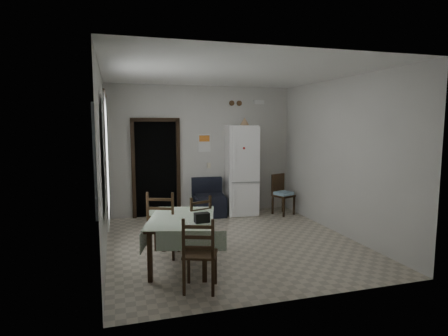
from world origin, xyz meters
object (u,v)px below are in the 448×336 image
dining_table (182,241)px  dining_chair_far_left (164,223)px  fridge (241,170)px  corner_chair (283,195)px  dining_chair_far_right (196,223)px  dining_chair_near_head (200,253)px  navy_seat (209,197)px

dining_table → dining_chair_far_left: (-0.20, 0.46, 0.17)m
fridge → corner_chair: bearing=-14.8°
corner_chair → dining_chair_far_left: dining_chair_far_left is taller
dining_chair_far_right → dining_chair_near_head: 1.44m
dining_chair_far_right → fridge: bearing=-142.3°
corner_chair → dining_chair_far_left: bearing=-169.2°
corner_chair → dining_chair_near_head: size_ratio=0.96×
navy_seat → dining_chair_near_head: size_ratio=0.88×
dining_table → fridge: bearing=71.8°
navy_seat → dining_chair_near_head: dining_chair_near_head is taller
dining_chair_far_left → dining_chair_far_right: (0.53, 0.08, -0.06)m
fridge → dining_chair_near_head: bearing=-109.5°
navy_seat → dining_table: (-1.11, -2.71, -0.06)m
dining_chair_near_head → fridge: bearing=-95.9°
navy_seat → dining_chair_near_head: (-1.03, -3.59, 0.06)m
dining_table → navy_seat: bearing=83.9°
navy_seat → dining_chair_near_head: bearing=-100.8°
dining_chair_far_right → dining_chair_far_left: bearing=-8.2°
corner_chair → dining_chair_far_right: bearing=-165.2°
fridge → corner_chair: (0.90, -0.36, -0.55)m
fridge → navy_seat: bearing=-173.2°
dining_table → dining_chair_near_head: bearing=-69.2°
navy_seat → dining_chair_near_head: 3.74m
dining_chair_far_right → dining_chair_near_head: bearing=62.7°
dining_table → dining_chair_far_right: 0.64m
corner_chair → dining_chair_far_left: size_ratio=0.87×
dining_chair_far_left → dining_chair_far_right: bearing=-149.0°
dining_table → dining_chair_far_right: size_ratio=1.48×
fridge → dining_chair_far_left: (-2.05, -2.25, -0.49)m
navy_seat → dining_chair_far_left: dining_chair_far_left is taller
corner_chair → dining_table: corner_chair is taller
corner_chair → dining_chair_far_right: 3.03m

